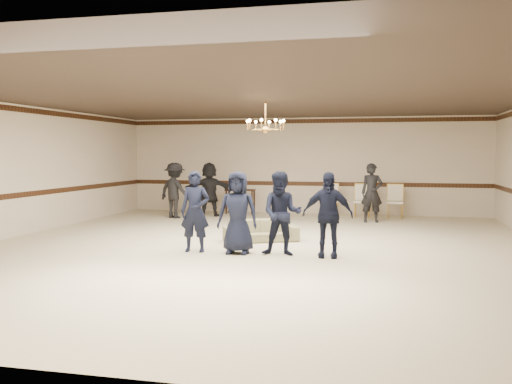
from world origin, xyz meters
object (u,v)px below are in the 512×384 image
banquet_chair_mid (362,201)px  adult_mid (209,189)px  settee (261,231)px  console_table (240,201)px  boy_a (195,211)px  boy_c (282,214)px  adult_right (372,193)px  chandelier (265,115)px  banquet_chair_right (395,202)px  banquet_chair_left (330,200)px  boy_d (328,215)px  boy_b (238,212)px  adult_left (175,190)px

banquet_chair_mid → adult_mid: bearing=-169.1°
settee → banquet_chair_mid: bearing=43.2°
console_table → boy_a: bearing=-83.5°
banquet_chair_mid → boy_c: bearing=-98.1°
adult_right → console_table: (-4.32, 1.31, -0.45)m
chandelier → banquet_chair_right: (2.99, 5.18, -2.36)m
boy_c → adult_right: (1.60, 5.81, 0.03)m
boy_a → banquet_chair_right: size_ratio=1.60×
adult_right → banquet_chair_left: adult_right is taller
boy_d → adult_mid: (-4.40, 6.21, 0.03)m
banquet_chair_right → boy_b: bearing=-111.5°
boy_a → adult_mid: 6.43m
chandelier → console_table: size_ratio=0.95×
boy_d → banquet_chair_left: (-0.61, 6.92, -0.31)m
adult_right → banquet_chair_left: bearing=129.5°
boy_a → boy_c: 1.80m
adult_right → boy_b: bearing=-123.7°
adult_left → banquet_chair_right: bearing=-147.7°
boy_b → banquet_chair_mid: bearing=69.1°
boy_a → banquet_chair_left: 7.23m
adult_mid → chandelier: bearing=105.2°
console_table → banquet_chair_left: bearing=-4.7°
console_table → boy_b: bearing=-76.6°
adult_left → console_table: (1.68, 1.61, -0.45)m
adult_mid → banquet_chair_mid: 4.85m
adult_left → adult_mid: same height
chandelier → adult_left: 5.65m
adult_left → banquet_chair_right: adult_left is taller
boy_c → banquet_chair_right: 7.29m
adult_right → banquet_chair_right: size_ratio=1.66×
chandelier → adult_mid: size_ratio=0.54×
banquet_chair_left → adult_mid: bearing=-172.0°
boy_a → adult_left: bearing=111.0°
boy_c → console_table: size_ratio=1.69×
boy_d → banquet_chair_left: size_ratio=1.60×
adult_right → boy_d: bearing=-107.2°
boy_c → banquet_chair_right: bearing=69.9°
chandelier → banquet_chair_mid: size_ratio=0.90×
boy_c → boy_d: 0.90m
settee → boy_c: bearing=-89.5°
settee → banquet_chair_left: bearing=53.2°
boy_a → boy_b: (0.90, 0.00, 0.00)m
boy_a → banquet_chair_mid: boy_a is taller
boy_b → banquet_chair_right: size_ratio=1.60×
adult_left → adult_right: same height
boy_d → adult_mid: bearing=124.0°
boy_a → banquet_chair_right: bearing=55.2°
banquet_chair_right → banquet_chair_left: bearing=-176.8°
boy_a → adult_left: 6.09m
boy_c → banquet_chair_right: boy_c is taller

